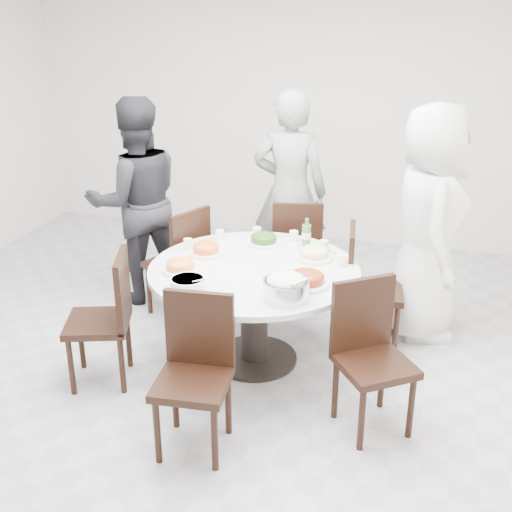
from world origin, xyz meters
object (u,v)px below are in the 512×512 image
(chair_nw, at_px, (176,261))
(rice_bowl, at_px, (286,289))
(chair_se, at_px, (375,362))
(beverage_bottle, at_px, (306,233))
(diner_right, at_px, (429,224))
(soup_bowl, at_px, (188,284))
(chair_ne, at_px, (375,289))
(diner_left, at_px, (137,201))
(chair_n, at_px, (297,249))
(chair_s, at_px, (192,380))
(chair_sw, at_px, (97,320))
(dining_table, at_px, (254,315))
(diner_middle, at_px, (290,192))

(chair_nw, xyz_separation_m, rice_bowl, (1.18, -0.99, 0.34))
(chair_se, distance_m, beverage_bottle, 1.30)
(rice_bowl, distance_m, beverage_bottle, 0.90)
(rice_bowl, bearing_deg, beverage_bottle, 93.59)
(diner_right, relative_size, soup_bowl, 7.78)
(chair_ne, xyz_separation_m, diner_left, (-2.09, 0.32, 0.42))
(soup_bowl, bearing_deg, chair_ne, 39.33)
(chair_n, distance_m, rice_bowl, 1.60)
(rice_bowl, xyz_separation_m, beverage_bottle, (-0.06, 0.90, 0.05))
(chair_s, height_order, beverage_bottle, beverage_bottle)
(chair_s, distance_m, soup_bowl, 0.73)
(chair_n, bearing_deg, chair_s, 73.24)
(chair_n, height_order, chair_sw, same)
(dining_table, relative_size, chair_se, 1.58)
(chair_sw, xyz_separation_m, rice_bowl, (1.29, 0.13, 0.34))
(diner_middle, distance_m, diner_left, 1.34)
(chair_ne, bearing_deg, dining_table, 113.45)
(diner_left, height_order, rice_bowl, diner_left)
(diner_left, xyz_separation_m, soup_bowl, (0.96, -1.25, -0.10))
(chair_ne, xyz_separation_m, chair_n, (-0.75, 0.64, 0.00))
(chair_ne, relative_size, rice_bowl, 3.23)
(soup_bowl, bearing_deg, beverage_bottle, 57.37)
(chair_ne, relative_size, diner_right, 0.52)
(chair_nw, distance_m, chair_se, 2.11)
(dining_table, xyz_separation_m, chair_n, (0.06, 1.12, 0.10))
(chair_ne, xyz_separation_m, beverage_bottle, (-0.54, 0.00, 0.39))
(chair_nw, xyz_separation_m, soup_bowl, (0.52, -1.03, 0.31))
(dining_table, height_order, chair_s, chair_s)
(rice_bowl, bearing_deg, soup_bowl, -177.09)
(diner_left, bearing_deg, dining_table, 110.66)
(soup_bowl, height_order, beverage_bottle, beverage_bottle)
(chair_ne, relative_size, soup_bowl, 4.02)
(chair_se, relative_size, diner_middle, 0.52)
(chair_sw, height_order, rice_bowl, chair_sw)
(diner_right, bearing_deg, dining_table, 114.63)
(chair_nw, xyz_separation_m, chair_s, (0.78, -1.64, 0.00))
(chair_se, height_order, soup_bowl, chair_se)
(chair_n, height_order, rice_bowl, chair_n)
(chair_nw, relative_size, rice_bowl, 3.23)
(rice_bowl, bearing_deg, diner_left, 143.02)
(diner_left, distance_m, beverage_bottle, 1.59)
(chair_ne, height_order, chair_sw, same)
(chair_nw, xyz_separation_m, chair_se, (1.78, -1.15, 0.00))
(diner_left, relative_size, soup_bowl, 7.55)
(chair_sw, bearing_deg, soup_bowl, 79.70)
(chair_n, xyz_separation_m, beverage_bottle, (0.21, -0.64, 0.39))
(chair_se, bearing_deg, rice_bowl, 129.44)
(diner_right, relative_size, diner_left, 1.03)
(chair_ne, distance_m, chair_nw, 1.66)
(dining_table, bearing_deg, beverage_bottle, 60.27)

